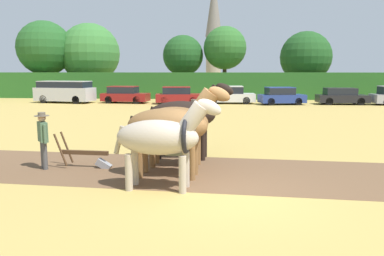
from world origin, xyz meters
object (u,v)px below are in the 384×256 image
at_px(tree_center, 225,48).
at_px(draft_horse_lead_right, 172,125).
at_px(plow, 89,157).
at_px(farmer_at_plow, 43,136).
at_px(parked_van, 65,91).
at_px(tree_center_right, 306,57).
at_px(farmer_beside_team, 194,119).
at_px(tree_far_left, 45,48).
at_px(tree_center_left, 183,56).
at_px(parked_car_center_left, 178,96).
at_px(parked_car_right, 341,96).
at_px(draft_horse_lead_left, 162,137).
at_px(draft_horse_trail_left, 179,122).
at_px(parked_car_left, 125,95).
at_px(draft_horse_trail_right, 185,115).
at_px(parked_car_center, 230,95).
at_px(tree_left, 90,53).
at_px(church_spire, 214,29).
at_px(parked_car_center_right, 281,96).

xyz_separation_m(tree_center, draft_horse_lead_right, (-1.40, -32.25, -3.93)).
bearing_deg(draft_horse_lead_right, plow, 168.05).
height_order(farmer_at_plow, parked_van, parked_van).
bearing_deg(tree_center_right, farmer_beside_team, -109.11).
distance_m(tree_center, farmer_beside_team, 28.51).
distance_m(tree_far_left, tree_center, 20.28).
distance_m(tree_center_right, plow, 34.91).
xyz_separation_m(tree_center_left, farmer_at_plow, (-0.57, -32.01, -3.57)).
bearing_deg(parked_van, tree_center, 42.24).
xyz_separation_m(tree_far_left, parked_car_center_left, (16.24, -8.93, -4.67)).
bearing_deg(plow, parked_car_right, 61.75).
bearing_deg(tree_center_right, draft_horse_lead_left, -106.90).
relative_size(tree_center_left, farmer_beside_team, 3.80).
height_order(farmer_beside_team, parked_car_right, farmer_beside_team).
bearing_deg(draft_horse_trail_left, tree_center, 91.11).
bearing_deg(tree_center_right, plow, -111.74).
distance_m(parked_van, parked_car_left, 5.46).
relative_size(draft_horse_lead_left, parked_car_left, 0.63).
distance_m(farmer_beside_team, parked_van, 22.99).
xyz_separation_m(draft_horse_trail_right, parked_van, (-13.09, 20.67, -0.42)).
bearing_deg(farmer_beside_team, plow, -153.47).
distance_m(farmer_beside_team, parked_car_center, 19.37).
xyz_separation_m(parked_car_center, parked_car_right, (9.55, -0.10, -0.05)).
distance_m(draft_horse_lead_right, parked_van, 26.30).
distance_m(draft_horse_trail_right, parked_van, 24.47).
bearing_deg(draft_horse_trail_right, parked_car_left, 113.62).
distance_m(tree_center_right, draft_horse_trail_left, 33.55).
relative_size(parked_car_left, parked_car_center, 0.99).
xyz_separation_m(tree_left, farmer_beside_team, (14.57, -29.31, -3.82)).
bearing_deg(tree_left, parked_car_center_left, -42.53).
height_order(tree_center_left, parked_van, tree_center_left).
relative_size(tree_left, draft_horse_trail_right, 2.84).
relative_size(plow, parked_car_right, 0.40).
relative_size(tree_left, parked_van, 1.52).
height_order(tree_left, draft_horse_trail_right, tree_left).
height_order(church_spire, parked_van, church_spire).
height_order(draft_horse_trail_right, parked_car_right, draft_horse_trail_right).
height_order(tree_center_left, parked_car_center, tree_center_left).
bearing_deg(parked_van, parked_car_center, 11.03).
bearing_deg(tree_far_left, plow, -62.22).
distance_m(draft_horse_trail_left, farmer_beside_team, 3.00).
distance_m(draft_horse_lead_left, parked_car_center_left, 23.95).
height_order(farmer_beside_team, parked_car_center, farmer_beside_team).
distance_m(church_spire, parked_car_right, 46.81).
bearing_deg(farmer_at_plow, parked_car_center_right, 27.17).
xyz_separation_m(tree_left, parked_van, (1.35, -10.51, -3.86)).
bearing_deg(tree_center, parked_car_center_left, -112.89).
bearing_deg(parked_car_center_right, tree_left, 142.38).
bearing_deg(parked_car_right, tree_center, 137.02).
bearing_deg(tree_left, tree_center_left, -4.77).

